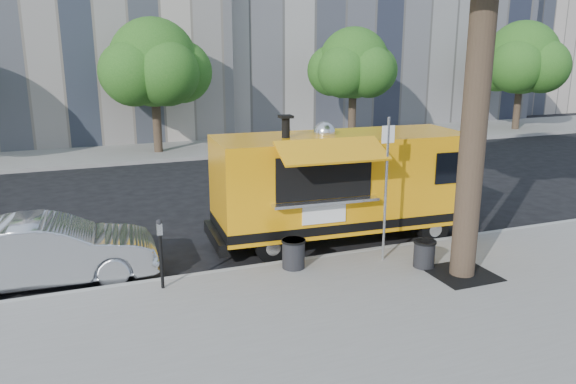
% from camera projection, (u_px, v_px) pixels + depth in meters
% --- Properties ---
extents(ground, '(120.00, 120.00, 0.00)m').
position_uv_depth(ground, '(288.00, 251.00, 12.71)').
color(ground, black).
rests_on(ground, ground).
extents(sidewalk, '(60.00, 6.00, 0.15)m').
position_uv_depth(sidewalk, '(376.00, 328.00, 9.08)').
color(sidewalk, gray).
rests_on(sidewalk, ground).
extents(curb, '(60.00, 0.14, 0.16)m').
position_uv_depth(curb, '(303.00, 262.00, 11.85)').
color(curb, '#999993').
rests_on(curb, ground).
extents(far_sidewalk, '(60.00, 5.00, 0.15)m').
position_uv_depth(far_sidewalk, '(179.00, 149.00, 24.89)').
color(far_sidewalk, gray).
rests_on(far_sidewalk, ground).
extents(tree_well, '(1.20, 1.20, 0.02)m').
position_uv_depth(tree_well, '(462.00, 274.00, 11.05)').
color(tree_well, black).
rests_on(tree_well, sidewalk).
extents(far_tree_b, '(3.60, 3.60, 5.50)m').
position_uv_depth(far_tree_b, '(153.00, 63.00, 22.87)').
color(far_tree_b, '#33261C').
rests_on(far_tree_b, far_sidewalk).
extents(far_tree_c, '(3.24, 3.24, 5.21)m').
position_uv_depth(far_tree_c, '(354.00, 63.00, 25.75)').
color(far_tree_c, '#33261C').
rests_on(far_tree_c, far_sidewalk).
extents(far_tree_d, '(3.78, 3.78, 5.64)m').
position_uv_depth(far_tree_d, '(522.00, 58.00, 29.35)').
color(far_tree_d, '#33261C').
rests_on(far_tree_d, far_sidewalk).
extents(sign_post, '(0.28, 0.06, 3.00)m').
position_uv_depth(sign_post, '(386.00, 181.00, 11.38)').
color(sign_post, silver).
rests_on(sign_post, sidewalk).
extents(parking_meter, '(0.11, 0.11, 1.33)m').
position_uv_depth(parking_meter, '(160.00, 246.00, 10.20)').
color(parking_meter, black).
rests_on(parking_meter, sidewalk).
extents(food_truck, '(6.24, 2.98, 3.01)m').
position_uv_depth(food_truck, '(340.00, 183.00, 12.98)').
color(food_truck, '#FFA40D').
rests_on(food_truck, ground).
extents(sedan, '(4.08, 1.60, 1.32)m').
position_uv_depth(sedan, '(49.00, 251.00, 10.83)').
color(sedan, '#ABADB2').
rests_on(sedan, ground).
extents(trash_bin_left, '(0.46, 0.46, 0.55)m').
position_uv_depth(trash_bin_left, '(424.00, 253.00, 11.34)').
color(trash_bin_left, black).
rests_on(trash_bin_left, sidewalk).
extents(trash_bin_right, '(0.50, 0.50, 0.60)m').
position_uv_depth(trash_bin_right, '(293.00, 253.00, 11.29)').
color(trash_bin_right, black).
rests_on(trash_bin_right, sidewalk).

